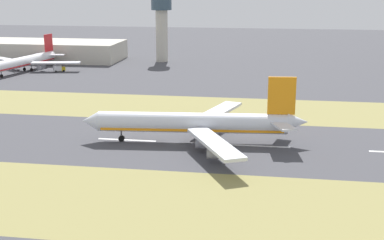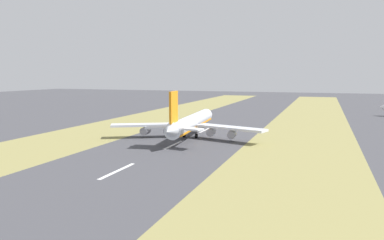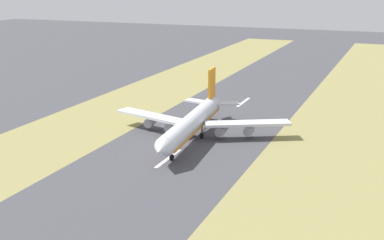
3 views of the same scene
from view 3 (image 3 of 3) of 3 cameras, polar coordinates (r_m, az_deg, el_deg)
ground_plane at (r=175.71m, az=-0.58°, el=-2.64°), size 800.00×800.00×0.00m
grass_median_west at (r=164.78m, az=14.09°, el=-4.34°), size 40.00×600.00×0.01m
grass_median_east at (r=196.58m, az=-12.80°, el=-1.08°), size 40.00×600.00×0.01m
centreline_dash_near at (r=235.28m, az=5.50°, el=1.91°), size 1.20×18.00×0.01m
centreline_dash_mid at (r=198.40m, az=2.22°, el=-0.55°), size 1.20×18.00×0.01m
centreline_dash_far at (r=162.99m, az=-2.54°, el=-4.10°), size 1.20×18.00×0.01m
airplane_main_jet at (r=180.60m, az=0.17°, el=-0.15°), size 63.88×67.22×20.20m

